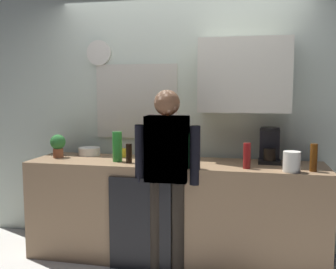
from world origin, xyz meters
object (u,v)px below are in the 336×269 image
(bottle_green_wine, at_px, (190,151))
(dish_soap, at_px, (140,152))
(coffee_maker, at_px, (270,147))
(storage_canister, at_px, (292,162))
(bottle_olive_oil, at_px, (167,151))
(bottle_clear_soda, at_px, (117,147))
(person_at_sink, at_px, (167,166))
(mixing_bowl, at_px, (89,151))
(cup_white_mug, at_px, (180,157))
(bottle_red_vinegar, at_px, (247,156))
(potted_plant, at_px, (58,144))
(person_guest, at_px, (167,166))
(cup_yellow_cup, at_px, (123,153))
(bottle_dark_sauce, at_px, (129,153))
(bottle_amber_beer, at_px, (314,158))

(bottle_green_wine, height_order, dish_soap, bottle_green_wine)
(coffee_maker, relative_size, storage_canister, 1.94)
(bottle_olive_oil, height_order, dish_soap, bottle_olive_oil)
(bottle_clear_soda, distance_m, person_at_sink, 0.58)
(bottle_green_wine, xyz_separation_m, person_at_sink, (-0.18, -0.06, -0.13))
(coffee_maker, relative_size, bottle_green_wine, 1.10)
(mixing_bowl, height_order, storage_canister, storage_canister)
(dish_soap, distance_m, person_at_sink, 0.49)
(cup_white_mug, distance_m, person_at_sink, 0.33)
(bottle_green_wine, distance_m, bottle_red_vinegar, 0.49)
(bottle_red_vinegar, bearing_deg, coffee_maker, 57.96)
(mixing_bowl, bearing_deg, coffee_maker, -1.17)
(coffee_maker, bearing_deg, potted_plant, -175.67)
(bottle_olive_oil, xyz_separation_m, person_at_sink, (0.04, -0.14, -0.11))
(potted_plant, xyz_separation_m, person_guest, (1.17, -0.30, -0.11))
(bottle_clear_soda, bearing_deg, bottle_olive_oil, -9.08)
(mixing_bowl, relative_size, potted_plant, 0.96)
(bottle_clear_soda, relative_size, person_at_sink, 0.17)
(bottle_red_vinegar, height_order, mixing_bowl, bottle_red_vinegar)
(coffee_maker, distance_m, person_guest, 0.99)
(bottle_olive_oil, distance_m, storage_canister, 1.07)
(bottle_clear_soda, relative_size, potted_plant, 1.22)
(person_guest, bearing_deg, mixing_bowl, -14.17)
(bottle_red_vinegar, bearing_deg, mixing_bowl, 167.47)
(cup_yellow_cup, bearing_deg, potted_plant, -165.53)
(bottle_clear_soda, height_order, person_at_sink, person_at_sink)
(person_guest, bearing_deg, potted_plant, -0.58)
(bottle_clear_soda, height_order, storage_canister, bottle_clear_soda)
(potted_plant, bearing_deg, bottle_dark_sauce, -10.03)
(bottle_amber_beer, xyz_separation_m, storage_canister, (-0.18, -0.06, -0.03))
(mixing_bowl, height_order, dish_soap, dish_soap)
(cup_white_mug, distance_m, mixing_bowl, 0.99)
(bottle_clear_soda, bearing_deg, person_at_sink, -22.73)
(bottle_red_vinegar, height_order, bottle_amber_beer, bottle_amber_beer)
(bottle_green_wine, relative_size, storage_canister, 1.76)
(bottle_green_wine, bearing_deg, bottle_dark_sauce, 170.28)
(bottle_red_vinegar, relative_size, storage_canister, 1.29)
(coffee_maker, relative_size, cup_white_mug, 3.47)
(cup_yellow_cup, height_order, potted_plant, potted_plant)
(mixing_bowl, height_order, person_guest, person_guest)
(bottle_dark_sauce, relative_size, storage_canister, 1.06)
(cup_yellow_cup, bearing_deg, cup_white_mug, -13.14)
(bottle_green_wine, distance_m, person_at_sink, 0.24)
(dish_soap, relative_size, storage_canister, 1.06)
(cup_white_mug, bearing_deg, bottle_amber_beer, -9.51)
(coffee_maker, xyz_separation_m, cup_yellow_cup, (-1.42, 0.01, -0.10))
(coffee_maker, distance_m, bottle_olive_oil, 0.95)
(dish_soap, distance_m, person_guest, 0.49)
(person_guest, bearing_deg, bottle_olive_oil, -62.32)
(bottle_green_wine, height_order, cup_white_mug, bottle_green_wine)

